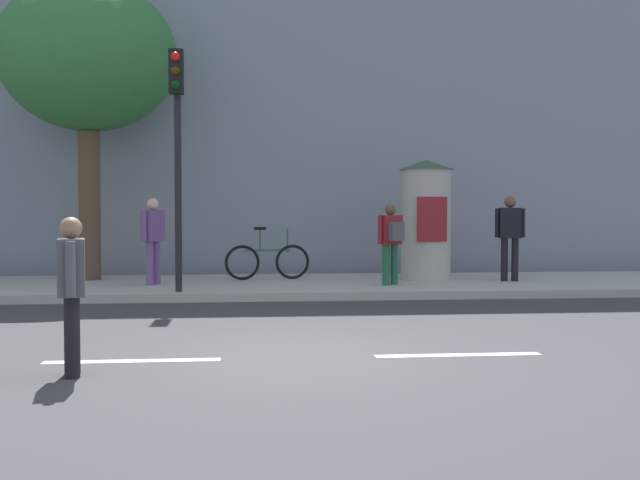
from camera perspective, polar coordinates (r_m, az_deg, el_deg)
name	(u,v)px	position (r m, az deg, el deg)	size (l,w,h in m)	color
ground_plane	(299,358)	(7.87, -1.66, -9.09)	(80.00, 80.00, 0.00)	#38383A
sidewalk_curb	(276,286)	(14.78, -3.45, -3.55)	(36.00, 4.00, 0.15)	#B2ADA3
lane_markings	(299,358)	(7.86, -1.66, -9.06)	(25.80, 0.16, 0.01)	silver
building_backdrop	(269,81)	(20.01, -3.98, 12.14)	(36.00, 5.00, 10.04)	gray
traffic_light	(177,130)	(13.08, -10.96, 8.33)	(0.24, 0.45, 4.16)	black
poster_column	(426,219)	(15.47, 8.16, 1.62)	(1.13, 1.13, 2.48)	#B2ADA3
street_tree	(88,58)	(16.27, -17.46, 13.24)	(3.61, 3.61, 6.13)	brown
pedestrian_tallest	(72,284)	(7.30, -18.60, -3.25)	(0.32, 0.59, 1.49)	black
pedestrian_near_pole	(510,231)	(15.40, 14.42, 0.66)	(0.59, 0.31, 1.72)	black
pedestrian_in_red_top	(391,237)	(14.15, 5.50, 0.20)	(0.52, 0.49, 1.55)	#1E5938
pedestrian_in_light_jacket	(153,234)	(14.51, -12.74, 0.47)	(0.43, 0.57, 1.66)	#724C84
bicycle_leaning	(268,261)	(15.32, -4.07, -1.61)	(1.76, 0.32, 1.09)	black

